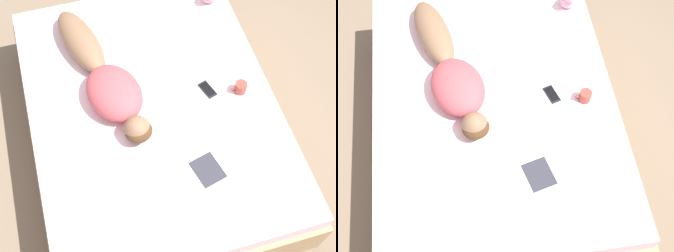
% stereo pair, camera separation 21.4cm
% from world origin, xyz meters
% --- Properties ---
extents(ground_plane, '(12.00, 12.00, 0.00)m').
position_xyz_m(ground_plane, '(0.00, 0.00, 0.00)').
color(ground_plane, '#7A6651').
extents(bed, '(1.72, 2.26, 0.51)m').
position_xyz_m(bed, '(0.00, 0.00, 0.25)').
color(bed, tan).
rests_on(bed, ground_plane).
extents(person, '(0.55, 1.29, 0.20)m').
position_xyz_m(person, '(0.28, -0.25, 0.60)').
color(person, brown).
rests_on(person, bed).
extents(open_magazine, '(0.57, 0.41, 0.01)m').
position_xyz_m(open_magazine, '(-0.33, 0.55, 0.51)').
color(open_magazine, white).
rests_on(open_magazine, bed).
extents(coffee_mug, '(0.11, 0.08, 0.08)m').
position_xyz_m(coffee_mug, '(-0.62, 0.06, 0.55)').
color(coffee_mug, '#993D33').
rests_on(coffee_mug, bed).
extents(cell_phone, '(0.11, 0.16, 0.01)m').
position_xyz_m(cell_phone, '(-0.40, -0.01, 0.51)').
color(cell_phone, black).
rests_on(cell_phone, bed).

